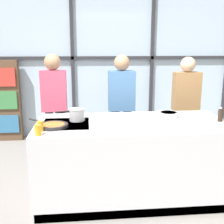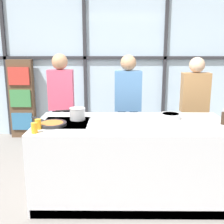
% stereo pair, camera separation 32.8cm
% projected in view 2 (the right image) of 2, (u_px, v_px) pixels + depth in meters
% --- Properties ---
extents(ground_plane, '(18.00, 18.00, 0.00)m').
position_uv_depth(ground_plane, '(131.00, 194.00, 3.41)').
color(ground_plane, gray).
extents(back_window_wall, '(6.40, 0.10, 2.80)m').
position_uv_depth(back_window_wall, '(125.00, 65.00, 5.45)').
color(back_window_wall, silver).
rests_on(back_window_wall, ground_plane).
extents(bookshelf, '(0.47, 0.19, 1.51)m').
position_uv_depth(bookshelf, '(22.00, 99.00, 5.43)').
color(bookshelf, brown).
rests_on(bookshelf, ground_plane).
extents(demo_island, '(2.21, 1.01, 0.91)m').
position_uv_depth(demo_island, '(131.00, 160.00, 3.31)').
color(demo_island, silver).
rests_on(demo_island, ground_plane).
extents(spectator_far_left, '(0.37, 0.23, 1.66)m').
position_uv_depth(spectator_far_left, '(61.00, 100.00, 4.18)').
color(spectator_far_left, '#232838').
rests_on(spectator_far_left, ground_plane).
extents(spectator_center_left, '(0.39, 0.23, 1.64)m').
position_uv_depth(spectator_center_left, '(128.00, 102.00, 4.18)').
color(spectator_center_left, black).
rests_on(spectator_center_left, ground_plane).
extents(spectator_center_right, '(0.40, 0.22, 1.61)m').
position_uv_depth(spectator_center_right, '(194.00, 104.00, 4.18)').
color(spectator_center_right, '#232838').
rests_on(spectator_center_right, ground_plane).
extents(frying_pan, '(0.47, 0.45, 0.04)m').
position_uv_depth(frying_pan, '(52.00, 124.00, 3.09)').
color(frying_pan, '#232326').
rests_on(frying_pan, demo_island).
extents(saucepan, '(0.34, 0.19, 0.14)m').
position_uv_depth(saucepan, '(77.00, 113.00, 3.31)').
color(saucepan, silver).
rests_on(saucepan, demo_island).
extents(white_plate, '(0.26, 0.26, 0.01)m').
position_uv_depth(white_plate, '(169.00, 114.00, 3.57)').
color(white_plate, white).
rests_on(white_plate, demo_island).
extents(mixing_bowl, '(0.24, 0.24, 0.06)m').
position_uv_depth(mixing_bowl, '(170.00, 116.00, 3.37)').
color(mixing_bowl, silver).
rests_on(mixing_bowl, demo_island).
extents(pepper_grinder, '(0.05, 0.05, 0.17)m').
position_uv_depth(pepper_grinder, '(224.00, 118.00, 3.11)').
color(pepper_grinder, '#332319').
rests_on(pepper_grinder, demo_island).
extents(juice_glass_near, '(0.06, 0.06, 0.11)m').
position_uv_depth(juice_glass_near, '(34.00, 128.00, 2.81)').
color(juice_glass_near, orange).
rests_on(juice_glass_near, demo_island).
extents(juice_glass_far, '(0.06, 0.06, 0.11)m').
position_uv_depth(juice_glass_far, '(38.00, 124.00, 2.94)').
color(juice_glass_far, orange).
rests_on(juice_glass_far, demo_island).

